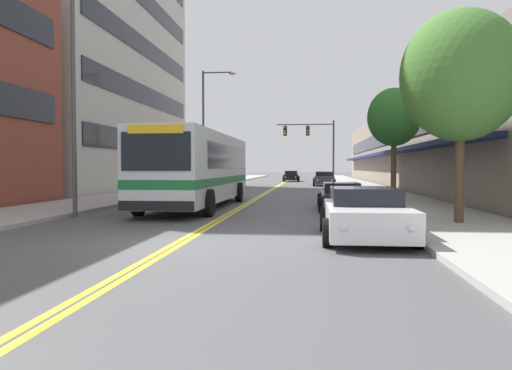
# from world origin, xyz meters

# --- Properties ---
(ground_plane) EXTENTS (240.00, 240.00, 0.00)m
(ground_plane) POSITION_xyz_m (0.00, 37.00, 0.00)
(ground_plane) COLOR #4C4C4F
(sidewalk_left) EXTENTS (3.96, 106.00, 0.13)m
(sidewalk_left) POSITION_xyz_m (-7.48, 37.00, 0.07)
(sidewalk_left) COLOR #9E9B96
(sidewalk_left) RESTS_ON ground_plane
(sidewalk_right) EXTENTS (3.96, 106.00, 0.13)m
(sidewalk_right) POSITION_xyz_m (7.48, 37.00, 0.07)
(sidewalk_right) COLOR #9E9B96
(sidewalk_right) RESTS_ON ground_plane
(centre_line) EXTENTS (0.34, 106.00, 0.01)m
(centre_line) POSITION_xyz_m (0.00, 37.00, 0.00)
(centre_line) COLOR yellow
(centre_line) RESTS_ON ground_plane
(office_tower_left) EXTENTS (12.08, 24.25, 29.41)m
(office_tower_left) POSITION_xyz_m (-15.70, 26.62, 14.71)
(office_tower_left) COLOR #BCB7AD
(office_tower_left) RESTS_ON ground_plane
(storefront_row_right) EXTENTS (9.10, 68.00, 7.17)m
(storefront_row_right) POSITION_xyz_m (13.69, 37.00, 3.58)
(storefront_row_right) COLOR gray
(storefront_row_right) RESTS_ON ground_plane
(city_bus) EXTENTS (2.92, 12.53, 3.21)m
(city_bus) POSITION_xyz_m (-1.89, 10.61, 1.81)
(city_bus) COLOR silver
(city_bus) RESTS_ON ground_plane
(car_beige_parked_left_near) EXTENTS (2.01, 4.63, 1.39)m
(car_beige_parked_left_near) POSITION_xyz_m (-4.43, 27.09, 0.64)
(car_beige_parked_left_near) COLOR #BCAD89
(car_beige_parked_left_near) RESTS_ON ground_plane
(car_red_parked_left_mid) EXTENTS (2.06, 4.84, 1.27)m
(car_red_parked_left_mid) POSITION_xyz_m (-4.28, 33.92, 0.60)
(car_red_parked_left_mid) COLOR maroon
(car_red_parked_left_mid) RESTS_ON ground_plane
(car_white_parked_right_foreground) EXTENTS (2.18, 4.70, 1.27)m
(car_white_parked_right_foreground) POSITION_xyz_m (4.42, 1.27, 0.61)
(car_white_parked_right_foreground) COLOR white
(car_white_parked_right_foreground) RESTS_ON ground_plane
(car_dark_grey_parked_right_mid) EXTENTS (2.10, 4.50, 1.33)m
(car_dark_grey_parked_right_mid) POSITION_xyz_m (4.33, 36.57, 0.64)
(car_dark_grey_parked_right_mid) COLOR #38383D
(car_dark_grey_parked_right_mid) RESTS_ON ground_plane
(car_charcoal_parked_right_far) EXTENTS (1.97, 4.78, 1.12)m
(car_charcoal_parked_right_far) POSITION_xyz_m (4.36, 9.94, 0.53)
(car_charcoal_parked_right_far) COLOR #232328
(car_charcoal_parked_right_far) RESTS_ON ground_plane
(car_slate_blue_parked_right_end) EXTENTS (1.96, 4.28, 1.31)m
(car_slate_blue_parked_right_end) POSITION_xyz_m (4.36, 42.79, 0.61)
(car_slate_blue_parked_right_end) COLOR #475675
(car_slate_blue_parked_right_end) RESTS_ON ground_plane
(car_black_moving_lead) EXTENTS (1.99, 4.44, 1.32)m
(car_black_moving_lead) POSITION_xyz_m (0.69, 50.32, 0.62)
(car_black_moving_lead) COLOR black
(car_black_moving_lead) RESTS_ON ground_plane
(traffic_signal_mast) EXTENTS (5.45, 0.38, 6.17)m
(traffic_signal_mast) POSITION_xyz_m (3.33, 36.24, 4.38)
(traffic_signal_mast) COLOR #47474C
(traffic_signal_mast) RESTS_ON ground_plane
(street_lamp_left_near) EXTENTS (2.06, 0.28, 8.69)m
(street_lamp_left_near) POSITION_xyz_m (-5.05, 5.59, 5.08)
(street_lamp_left_near) COLOR #47474C
(street_lamp_left_near) RESTS_ON ground_plane
(street_lamp_left_far) EXTENTS (2.67, 0.28, 9.28)m
(street_lamp_left_far) POSITION_xyz_m (-4.96, 27.09, 5.47)
(street_lamp_left_far) COLOR #47474C
(street_lamp_left_far) RESTS_ON ground_plane
(street_tree_right_near) EXTENTS (3.54, 3.54, 6.31)m
(street_tree_right_near) POSITION_xyz_m (7.48, 4.09, 4.48)
(street_tree_right_near) COLOR brown
(street_tree_right_near) RESTS_ON sidewalk_right
(street_tree_right_mid) EXTENTS (2.54, 2.54, 5.45)m
(street_tree_right_mid) POSITION_xyz_m (7.04, 13.28, 4.16)
(street_tree_right_mid) COLOR brown
(street_tree_right_mid) RESTS_ON sidewalk_right
(fire_hydrant) EXTENTS (0.33, 0.25, 0.92)m
(fire_hydrant) POSITION_xyz_m (5.95, 6.91, 0.59)
(fire_hydrant) COLOR #B7B7BC
(fire_hydrant) RESTS_ON sidewalk_right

